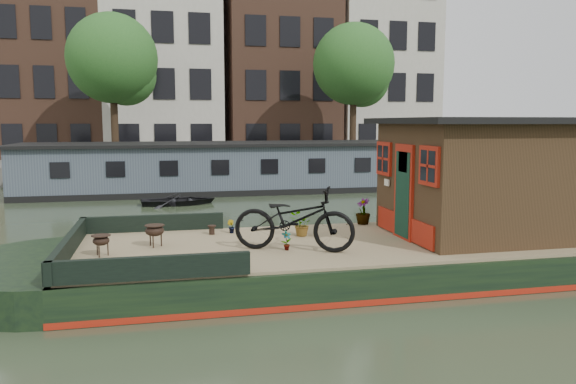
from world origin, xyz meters
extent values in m
plane|color=#303C26|center=(0.00, 0.00, 0.00)|extent=(120.00, 120.00, 0.00)
cube|color=black|center=(0.00, 0.00, 0.30)|extent=(12.00, 4.00, 0.60)
cylinder|color=black|center=(-6.00, 0.00, 0.30)|extent=(4.00, 4.00, 0.60)
cube|color=#9B1D0E|center=(0.00, 0.00, 0.06)|extent=(12.02, 4.02, 0.10)
cube|color=#8B7956|center=(0.00, 0.00, 0.62)|extent=(11.80, 3.80, 0.05)
cube|color=black|center=(-5.92, 0.00, 0.82)|extent=(0.12, 4.00, 0.35)
cube|color=black|center=(-4.50, 1.92, 0.82)|extent=(3.00, 0.12, 0.35)
cube|color=black|center=(-4.50, -1.92, 0.82)|extent=(3.00, 0.12, 0.35)
cube|color=black|center=(2.20, 0.00, 1.80)|extent=(3.50, 3.00, 2.30)
cube|color=black|center=(2.20, 0.00, 3.01)|extent=(4.00, 3.50, 0.12)
cube|color=#9B1D0E|center=(0.42, 0.00, 1.60)|extent=(0.06, 0.80, 1.90)
cube|color=black|center=(0.40, 0.00, 1.55)|extent=(0.04, 0.64, 1.70)
cube|color=#9B1D0E|center=(0.42, -1.05, 2.20)|extent=(0.06, 0.72, 0.72)
cube|color=#9B1D0E|center=(0.42, 1.05, 2.20)|extent=(0.06, 0.72, 0.72)
imported|color=black|center=(-1.97, -0.54, 1.23)|extent=(2.35, 1.61, 1.17)
imported|color=#A1402E|center=(-2.10, -0.49, 0.83)|extent=(0.21, 0.16, 0.36)
imported|color=maroon|center=(-2.89, 1.33, 0.79)|extent=(0.20, 0.20, 0.28)
imported|color=#A1352E|center=(-1.53, 0.68, 0.89)|extent=(0.48, 0.43, 0.49)
imported|color=#9A3A2A|center=(0.20, 1.70, 0.95)|extent=(0.44, 0.44, 0.60)
imported|color=#91592A|center=(-3.16, -1.70, 0.80)|extent=(0.14, 0.18, 0.30)
cylinder|color=black|center=(-3.30, 1.27, 0.75)|extent=(0.17, 0.17, 0.19)
cylinder|color=black|center=(-3.29, -1.68, 0.76)|extent=(0.19, 0.19, 0.22)
imported|color=black|center=(-3.71, 10.33, 0.28)|extent=(2.78, 2.06, 0.56)
cube|color=#424E58|center=(0.00, 14.00, 1.00)|extent=(20.00, 4.00, 2.00)
cube|color=black|center=(0.00, 14.00, 2.05)|extent=(20.40, 4.40, 0.12)
cube|color=black|center=(0.00, 14.00, 0.12)|extent=(20.00, 4.05, 0.24)
cube|color=#47443F|center=(0.00, 20.50, 0.45)|extent=(60.00, 6.00, 0.90)
cube|color=brown|center=(-10.50, 27.50, 7.50)|extent=(6.00, 8.00, 15.00)
cube|color=#B7B2A3|center=(-4.00, 27.50, 8.25)|extent=(7.00, 8.00, 16.50)
cube|color=brown|center=(3.50, 27.50, 7.75)|extent=(7.00, 8.00, 15.50)
cube|color=#B7B2A3|center=(10.50, 27.50, 8.00)|extent=(6.50, 8.00, 16.00)
cylinder|color=#332316|center=(-6.50, 19.00, 2.90)|extent=(0.36, 0.36, 4.00)
sphere|color=#174618|center=(-6.50, 19.00, 6.10)|extent=(4.40, 4.40, 4.40)
sphere|color=#174618|center=(-5.90, 19.30, 5.30)|extent=(3.00, 3.00, 3.00)
cylinder|color=#332316|center=(6.00, 19.00, 2.90)|extent=(0.36, 0.36, 4.00)
sphere|color=#174618|center=(6.00, 19.00, 6.10)|extent=(4.40, 4.40, 4.40)
sphere|color=#174618|center=(6.60, 19.30, 5.30)|extent=(3.00, 3.00, 3.00)
camera|label=1|loc=(-4.30, -10.32, 2.98)|focal=35.00mm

